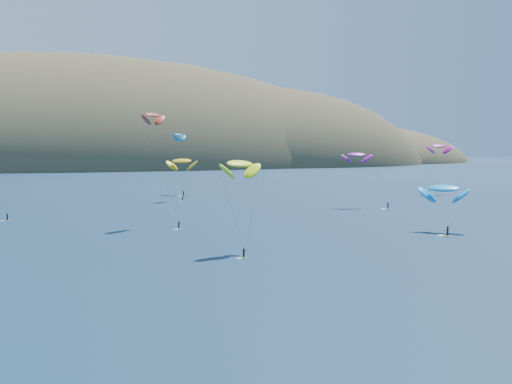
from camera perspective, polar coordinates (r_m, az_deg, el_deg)
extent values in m
plane|color=black|center=(66.59, 14.76, -12.46)|extent=(2800.00, 2800.00, 0.00)
ellipsoid|color=#3D3526|center=(615.66, -14.87, 0.87)|extent=(600.00, 300.00, 210.00)
ellipsoid|color=#3D3526|center=(631.31, -0.08, 1.37)|extent=(320.00, 220.00, 156.00)
ellipsoid|color=#3D3526|center=(716.77, 7.86, 1.98)|extent=(240.00, 180.00, 84.00)
cube|color=yellow|center=(116.24, -0.98, -5.30)|extent=(1.30, 0.85, 0.07)
cylinder|color=black|center=(116.12, -0.98, -4.91)|extent=(0.30, 0.30, 1.35)
sphere|color=#8C6047|center=(116.00, -0.98, -4.53)|extent=(0.23, 0.23, 0.23)
ellipsoid|color=#E0FF17|center=(121.11, -1.29, 2.28)|extent=(9.37, 7.09, 4.74)
cube|color=yellow|center=(181.83, -19.27, -2.18)|extent=(1.46, 0.70, 0.08)
cylinder|color=black|center=(181.74, -19.28, -1.90)|extent=(0.33, 0.33, 1.50)
sphere|color=#8C6047|center=(181.66, -19.28, -1.63)|extent=(0.25, 0.25, 0.25)
cube|color=yellow|center=(231.28, -5.89, -0.72)|extent=(1.14, 1.22, 0.07)
cylinder|color=black|center=(231.22, -5.89, -0.52)|extent=(0.30, 0.30, 1.39)
sphere|color=#8C6047|center=(231.15, -5.89, -0.32)|extent=(0.23, 0.23, 0.23)
ellipsoid|color=#0075AE|center=(233.45, -6.16, 4.57)|extent=(7.06, 7.38, 3.90)
cube|color=yellow|center=(148.76, 15.07, -3.40)|extent=(1.37, 1.46, 0.09)
cylinder|color=black|center=(148.64, 15.08, -3.03)|extent=(0.36, 0.36, 1.66)
sphere|color=#8C6047|center=(148.53, 15.09, -2.66)|extent=(0.28, 0.28, 0.28)
ellipsoid|color=#0B86D0|center=(155.46, 14.82, 0.30)|extent=(10.25, 10.67, 5.64)
cube|color=yellow|center=(205.97, 10.51, -1.33)|extent=(1.61, 0.95, 0.09)
cylinder|color=black|center=(205.88, 10.51, -1.07)|extent=(0.36, 0.36, 1.65)
sphere|color=#8C6047|center=(205.80, 10.51, -0.80)|extent=(0.28, 0.28, 0.28)
ellipsoid|color=#831085|center=(209.65, 8.07, 2.99)|extent=(9.21, 6.53, 4.68)
cube|color=yellow|center=(264.32, 13.65, -0.23)|extent=(1.58, 0.67, 0.08)
cylinder|color=black|center=(264.26, 13.65, -0.03)|extent=(0.36, 0.36, 1.63)
sphere|color=#8C6047|center=(264.19, 13.66, 0.18)|extent=(0.27, 0.27, 0.27)
ellipsoid|color=#B00E7A|center=(268.81, 14.44, 3.60)|extent=(10.24, 5.91, 5.40)
cube|color=yellow|center=(155.99, -6.19, -2.96)|extent=(1.23, 1.18, 0.07)
cylinder|color=black|center=(155.90, -6.19, -2.66)|extent=(0.31, 0.31, 1.41)
sphere|color=#8C6047|center=(155.81, -6.20, -2.36)|extent=(0.24, 0.24, 0.24)
ellipsoid|color=#AB3921|center=(161.56, -8.25, 6.13)|extent=(7.84, 7.60, 4.16)
cube|color=yellow|center=(251.05, -5.82, -0.36)|extent=(1.56, 1.37, 0.09)
cylinder|color=black|center=(250.97, -5.82, -0.13)|extent=(0.38, 0.38, 1.73)
sphere|color=#8C6047|center=(250.90, -5.82, 0.10)|extent=(0.29, 0.29, 0.29)
ellipsoid|color=gold|center=(258.78, -5.97, 2.49)|extent=(12.33, 11.34, 6.42)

